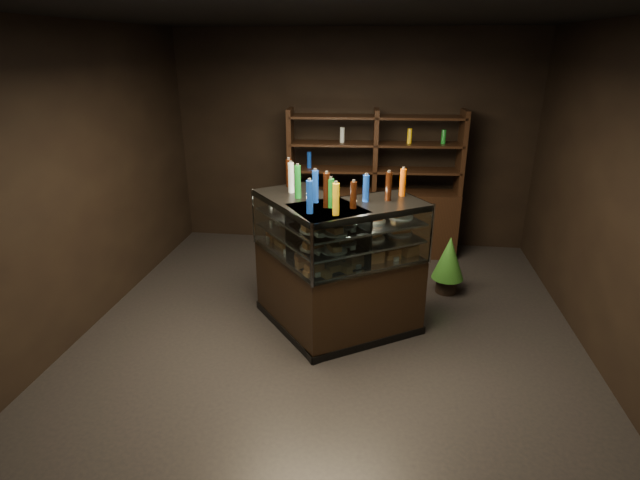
# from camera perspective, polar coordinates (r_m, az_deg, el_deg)

# --- Properties ---
(ground) EXTENTS (5.00, 5.00, 0.00)m
(ground) POSITION_cam_1_polar(r_m,az_deg,el_deg) (5.36, 1.33, -9.66)
(ground) COLOR black
(ground) RESTS_ON ground
(room_shell) EXTENTS (5.02, 5.02, 3.01)m
(room_shell) POSITION_cam_1_polar(r_m,az_deg,el_deg) (4.67, 1.53, 11.22)
(room_shell) COLOR black
(room_shell) RESTS_ON ground
(display_case) EXTENTS (1.85, 1.40, 1.39)m
(display_case) POSITION_cam_1_polar(r_m,az_deg,el_deg) (5.06, 1.41, -5.62)
(display_case) COLOR black
(display_case) RESTS_ON ground
(food_display) EXTENTS (1.49, 1.02, 0.43)m
(food_display) POSITION_cam_1_polar(r_m,az_deg,el_deg) (4.82, 1.46, 0.55)
(food_display) COLOR #C47E46
(food_display) RESTS_ON display_case
(bottles_top) EXTENTS (1.32, 0.88, 0.30)m
(bottles_top) POSITION_cam_1_polar(r_m,az_deg,el_deg) (4.68, 1.53, 6.01)
(bottles_top) COLOR #B20C0A
(bottles_top) RESTS_ON display_case
(potted_conifer) EXTENTS (0.37, 0.37, 0.80)m
(potted_conifer) POSITION_cam_1_polar(r_m,az_deg,el_deg) (6.02, 14.55, -1.89)
(potted_conifer) COLOR black
(potted_conifer) RESTS_ON ground
(back_shelving) EXTENTS (2.34, 0.57, 2.00)m
(back_shelving) POSITION_cam_1_polar(r_m,az_deg,el_deg) (6.96, 6.04, 3.21)
(back_shelving) COLOR black
(back_shelving) RESTS_ON ground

